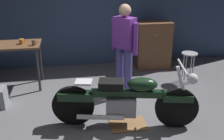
{
  "coord_description": "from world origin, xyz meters",
  "views": [
    {
      "loc": [
        -0.62,
        -3.24,
        2.29
      ],
      "look_at": [
        0.03,
        0.7,
        0.65
      ],
      "focal_mm": 41.07,
      "sensor_mm": 36.0,
      "label": 1
    }
  ],
  "objects_px": {
    "motorcycle": "(126,99)",
    "shop_stool": "(189,60)",
    "mug_orange_travel": "(22,41)",
    "mug_brown_stoneware": "(34,43)",
    "person_standing": "(124,45)",
    "wooden_dresser": "(153,45)"
  },
  "relations": [
    {
      "from": "person_standing",
      "to": "motorcycle",
      "type": "bearing_deg",
      "value": 127.58
    },
    {
      "from": "motorcycle",
      "to": "wooden_dresser",
      "type": "xyz_separation_m",
      "value": [
        1.14,
        2.28,
        0.1
      ]
    },
    {
      "from": "person_standing",
      "to": "mug_brown_stoneware",
      "type": "height_order",
      "value": "person_standing"
    },
    {
      "from": "shop_stool",
      "to": "wooden_dresser",
      "type": "bearing_deg",
      "value": 116.64
    },
    {
      "from": "person_standing",
      "to": "shop_stool",
      "type": "distance_m",
      "value": 1.47
    },
    {
      "from": "motorcycle",
      "to": "person_standing",
      "type": "height_order",
      "value": "person_standing"
    },
    {
      "from": "person_standing",
      "to": "wooden_dresser",
      "type": "height_order",
      "value": "person_standing"
    },
    {
      "from": "motorcycle",
      "to": "mug_orange_travel",
      "type": "xyz_separation_m",
      "value": [
        -1.67,
        1.66,
        0.5
      ]
    },
    {
      "from": "person_standing",
      "to": "mug_brown_stoneware",
      "type": "relative_size",
      "value": 15.37
    },
    {
      "from": "wooden_dresser",
      "to": "mug_brown_stoneware",
      "type": "relative_size",
      "value": 10.13
    },
    {
      "from": "wooden_dresser",
      "to": "mug_orange_travel",
      "type": "height_order",
      "value": "wooden_dresser"
    },
    {
      "from": "motorcycle",
      "to": "shop_stool",
      "type": "height_order",
      "value": "motorcycle"
    },
    {
      "from": "motorcycle",
      "to": "wooden_dresser",
      "type": "height_order",
      "value": "wooden_dresser"
    },
    {
      "from": "motorcycle",
      "to": "shop_stool",
      "type": "distance_m",
      "value": 2.1
    },
    {
      "from": "motorcycle",
      "to": "shop_stool",
      "type": "relative_size",
      "value": 3.37
    },
    {
      "from": "mug_brown_stoneware",
      "to": "mug_orange_travel",
      "type": "bearing_deg",
      "value": 150.22
    },
    {
      "from": "wooden_dresser",
      "to": "motorcycle",
      "type": "bearing_deg",
      "value": -116.6
    },
    {
      "from": "shop_stool",
      "to": "wooden_dresser",
      "type": "height_order",
      "value": "wooden_dresser"
    },
    {
      "from": "motorcycle",
      "to": "shop_stool",
      "type": "bearing_deg",
      "value": 51.55
    },
    {
      "from": "shop_stool",
      "to": "mug_brown_stoneware",
      "type": "xyz_separation_m",
      "value": [
        -3.05,
        0.18,
        0.46
      ]
    },
    {
      "from": "wooden_dresser",
      "to": "mug_orange_travel",
      "type": "xyz_separation_m",
      "value": [
        -2.82,
        -0.62,
        0.4
      ]
    },
    {
      "from": "mug_orange_travel",
      "to": "person_standing",
      "type": "bearing_deg",
      "value": -14.55
    }
  ]
}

